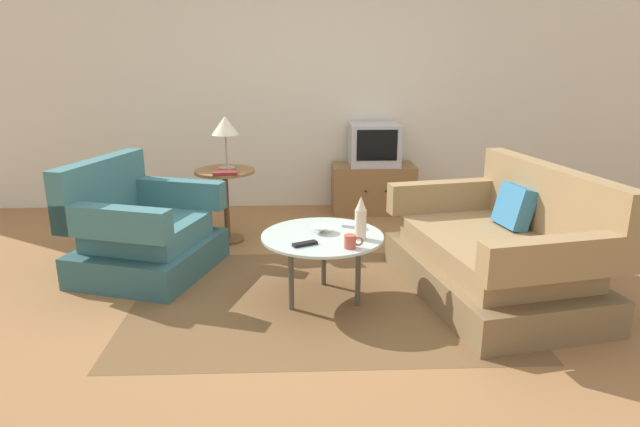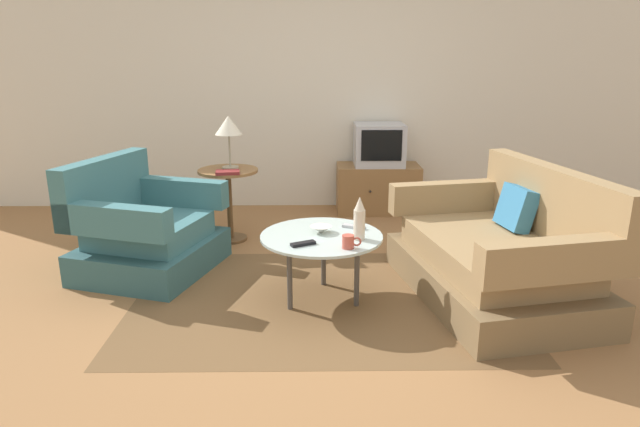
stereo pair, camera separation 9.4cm
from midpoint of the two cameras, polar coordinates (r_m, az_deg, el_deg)
name	(u,v)px [view 1 (the left image)]	position (r m, az deg, el deg)	size (l,w,h in m)	color
ground_plane	(325,300)	(3.86, -0.14, -9.01)	(16.00, 16.00, 0.00)	olive
back_wall	(314,82)	(6.03, -1.04, 13.50)	(9.00, 0.12, 2.70)	beige
area_rug	(322,299)	(3.87, -0.47, -8.87)	(2.59, 1.80, 0.00)	brown
armchair	(142,235)	(4.48, -18.57, -2.08)	(1.14, 1.21, 0.88)	#325C60
couch	(499,254)	(4.05, 17.43, -4.02)	(1.27, 1.74, 0.90)	brown
coffee_table	(323,240)	(3.71, -0.45, -2.81)	(0.83, 0.83, 0.47)	#B2C6C1
side_table	(226,190)	(4.98, -10.30, 2.42)	(0.53, 0.53, 0.66)	olive
tv_stand	(373,188)	(5.91, 5.06, 2.63)	(0.87, 0.47, 0.51)	olive
television	(374,144)	(5.82, 5.18, 7.15)	(0.51, 0.44, 0.43)	#B7B7BC
table_lamp	(225,128)	(4.90, -10.36, 8.77)	(0.24, 0.24, 0.47)	#9E937A
vase	(361,219)	(3.58, 3.49, -0.55)	(0.08, 0.08, 0.29)	beige
mug	(351,241)	(3.44, 2.43, -2.92)	(0.12, 0.08, 0.09)	#B74C3D
bowl	(322,229)	(3.74, -0.54, -1.65)	(0.15, 0.15, 0.05)	silver
tv_remote_dark	(305,244)	(3.50, -2.35, -3.16)	(0.17, 0.12, 0.02)	black
tv_remote_silver	(354,227)	(3.85, 2.88, -1.36)	(0.17, 0.12, 0.02)	#B2B2B7
book	(225,173)	(4.75, -10.40, 4.18)	(0.22, 0.17, 0.03)	maroon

